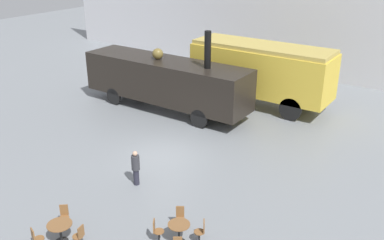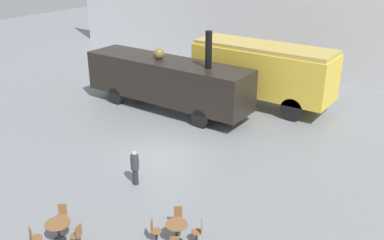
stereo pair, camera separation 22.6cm
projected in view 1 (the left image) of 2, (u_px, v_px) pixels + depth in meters
name	position (u px, v px, depth m)	size (l,w,h in m)	color
ground_plane	(165.00, 154.00, 20.27)	(80.00, 80.00, 0.00)	gray
backdrop_wall	(297.00, 14.00, 30.35)	(44.00, 0.15, 9.00)	silver
passenger_coach_vintage	(261.00, 69.00, 25.45)	(8.42, 2.77, 3.74)	gold
steam_locomotive	(166.00, 80.00, 24.89)	(10.47, 2.50, 5.01)	black
cafe_table_near	(179.00, 229.00, 14.12)	(0.74, 0.74, 0.74)	black
cafe_table_mid	(60.00, 228.00, 14.17)	(0.84, 0.84, 0.70)	black
cafe_chair_1	(201.00, 230.00, 14.13)	(0.40, 0.40, 0.87)	black
cafe_chair_2	(180.00, 216.00, 14.83)	(0.40, 0.40, 0.87)	black
cafe_chair_3	(157.00, 230.00, 14.15)	(0.40, 0.40, 0.87)	black
cafe_chair_4	(64.00, 215.00, 14.91)	(0.40, 0.41, 0.87)	black
cafe_chair_5	(36.00, 238.00, 13.76)	(0.37, 0.39, 0.87)	black
cafe_chair_6	(79.00, 235.00, 13.89)	(0.38, 0.36, 0.87)	black
visitor_person	(136.00, 167.00, 17.42)	(0.34, 0.34, 1.53)	#262633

